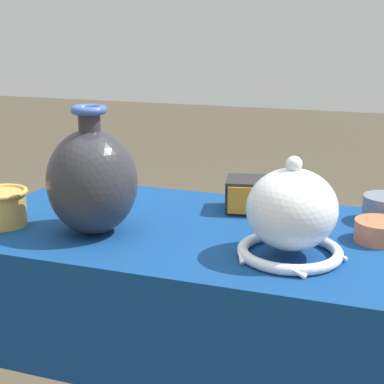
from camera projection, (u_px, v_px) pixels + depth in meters
name	position (u px, v px, depth m)	size (l,w,h in m)	color
display_table	(218.00, 270.00, 1.31)	(1.13, 0.56, 0.71)	#38383D
vase_tall_bulbous	(92.00, 180.00, 1.26)	(0.19, 0.19, 0.28)	#2D2D33
vase_dome_bell	(291.00, 216.00, 1.13)	(0.21, 0.22, 0.20)	white
mosaic_tile_box	(249.00, 195.00, 1.43)	(0.13, 0.13, 0.08)	#232328
cup_wide_ochre	(3.00, 206.00, 1.32)	(0.12, 0.12, 0.08)	gold
cup_wide_celadon	(110.00, 187.00, 1.51)	(0.12, 0.12, 0.06)	#A8CCB7
pot_squat_terracotta	(379.00, 231.00, 1.23)	(0.10, 0.10, 0.05)	#BC6642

